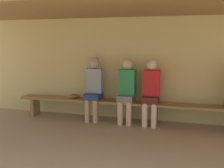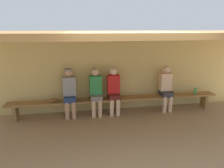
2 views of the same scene
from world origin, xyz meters
name	(u,v)px [view 1 (image 1 of 2)]	position (x,y,z in m)	size (l,w,h in m)	color
ground_plane	(142,155)	(0.00, 0.00, 0.00)	(24.00, 24.00, 0.00)	#9E7F59
back_wall	(158,69)	(0.00, 2.00, 1.10)	(8.00, 0.20, 2.20)	tan
dugout_roof	(152,6)	(0.00, 0.70, 2.26)	(8.00, 2.80, 0.12)	olive
bench	(155,107)	(0.00, 1.55, 0.39)	(6.00, 0.36, 0.46)	olive
player_in_red	(151,90)	(-0.09, 1.55, 0.73)	(0.34, 0.42, 1.34)	#591E19
player_in_blue	(127,89)	(-0.59, 1.55, 0.73)	(0.34, 0.42, 1.34)	slate
player_leftmost	(94,86)	(-1.31, 1.55, 0.75)	(0.34, 0.42, 1.34)	navy
baseball_glove_tan	(75,96)	(-1.76, 1.55, 0.51)	(0.24, 0.17, 0.09)	brown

